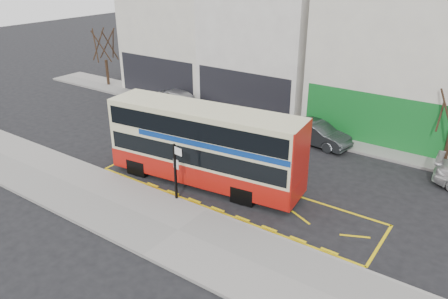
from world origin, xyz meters
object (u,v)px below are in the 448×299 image
Objects in this scene: double_decker_bus at (205,145)px; car_silver at (181,100)px; bus_stop_post at (176,166)px; street_tree_left at (103,37)px; car_grey at (316,133)px.

car_silver is at bearing 129.46° from double_decker_bus.
street_tree_left reaches higher than bus_stop_post.
street_tree_left is at bearing 94.71° from car_grey.
bus_stop_post is 0.44× the size of street_tree_left.
car_grey is (2.41, 9.85, -1.10)m from bus_stop_post.
car_silver is (-8.22, 7.95, -1.31)m from double_decker_bus.
street_tree_left reaches higher than car_silver.
double_decker_bus is 2.30× the size of car_silver.
bus_stop_post is at bearing -137.05° from car_silver.
bus_stop_post reaches higher than car_silver.
car_grey is at bearing 83.61° from bus_stop_post.
street_tree_left is (-20.03, 1.59, 3.52)m from car_grey.
double_decker_bus is 1.61× the size of street_tree_left.
street_tree_left is (-17.62, 11.44, 2.42)m from bus_stop_post.
car_silver is at bearing 97.79° from car_grey.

